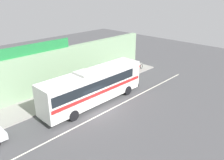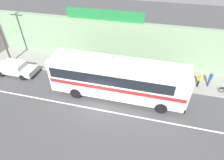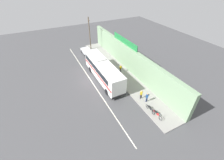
# 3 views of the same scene
# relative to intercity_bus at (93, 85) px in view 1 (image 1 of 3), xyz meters

# --- Properties ---
(ground_plane) EXTENTS (70.00, 70.00, 0.00)m
(ground_plane) POSITION_rel_intercity_bus_xyz_m (-1.00, -1.39, -2.07)
(ground_plane) COLOR #444447
(sidewalk_slab) EXTENTS (30.00, 3.60, 0.14)m
(sidewalk_slab) POSITION_rel_intercity_bus_xyz_m (-1.00, 3.81, -2.00)
(sidewalk_slab) COLOR gray
(sidewalk_slab) RESTS_ON ground_plane
(storefront_facade) EXTENTS (30.00, 0.70, 4.80)m
(storefront_facade) POSITION_rel_intercity_bus_xyz_m (-1.00, 5.96, 0.33)
(storefront_facade) COLOR gray
(storefront_facade) RESTS_ON ground_plane
(storefront_billboard) EXTENTS (8.40, 0.12, 1.10)m
(storefront_billboard) POSITION_rel_intercity_bus_xyz_m (-2.73, 5.96, 3.28)
(storefront_billboard) COLOR #1E7538
(storefront_billboard) RESTS_ON storefront_facade
(road_center_stripe) EXTENTS (30.00, 0.14, 0.01)m
(road_center_stripe) POSITION_rel_intercity_bus_xyz_m (-1.00, -2.19, -2.06)
(road_center_stripe) COLOR silver
(road_center_stripe) RESTS_ON ground_plane
(intercity_bus) EXTENTS (11.85, 2.66, 3.78)m
(intercity_bus) POSITION_rel_intercity_bus_xyz_m (0.00, 0.00, 0.00)
(intercity_bus) COLOR silver
(intercity_bus) RESTS_ON ground_plane
(motorcycle_orange) EXTENTS (1.96, 0.56, 0.94)m
(motorcycle_orange) POSITION_rel_intercity_bus_xyz_m (10.22, 2.67, -1.50)
(motorcycle_orange) COLOR black
(motorcycle_orange) RESTS_ON sidewalk_slab
(motorcycle_purple) EXTENTS (1.97, 0.56, 0.94)m
(motorcycle_purple) POSITION_rel_intercity_bus_xyz_m (11.39, 2.90, -1.50)
(motorcycle_purple) COLOR black
(motorcycle_purple) RESTS_ON sidewalk_slab
(pedestrian_far_right) EXTENTS (0.30, 0.48, 1.64)m
(pedestrian_far_right) POSITION_rel_intercity_bus_xyz_m (8.46, 3.38, -0.97)
(pedestrian_far_right) COLOR navy
(pedestrian_far_right) RESTS_ON sidewalk_slab
(pedestrian_by_curb) EXTENTS (0.30, 0.48, 1.58)m
(pedestrian_by_curb) POSITION_rel_intercity_bus_xyz_m (7.47, 3.06, -1.02)
(pedestrian_by_curb) COLOR black
(pedestrian_by_curb) RESTS_ON sidewalk_slab
(pedestrian_far_left) EXTENTS (0.30, 0.48, 1.66)m
(pedestrian_far_left) POSITION_rel_intercity_bus_xyz_m (-0.43, 3.89, -0.96)
(pedestrian_far_left) COLOR black
(pedestrian_far_left) RESTS_ON sidewalk_slab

